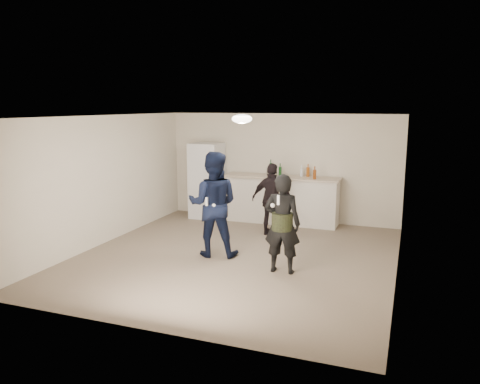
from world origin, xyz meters
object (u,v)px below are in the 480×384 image
(shaker, at_px, (268,171))
(spectator, at_px, (272,200))
(fridge, at_px, (207,180))
(man, at_px, (213,204))
(woman, at_px, (282,224))
(counter, at_px, (281,200))

(shaker, xyz_separation_m, spectator, (0.46, -1.21, -0.42))
(fridge, xyz_separation_m, man, (1.32, -2.65, 0.05))
(fridge, height_order, woman, fridge)
(woman, bearing_deg, spectator, -72.06)
(fridge, relative_size, spectator, 1.19)
(woman, relative_size, spectator, 1.07)
(counter, distance_m, man, 2.80)
(man, height_order, woman, man)
(counter, distance_m, shaker, 0.75)
(counter, xyz_separation_m, woman, (0.88, -3.15, 0.29))
(counter, bearing_deg, shaker, 157.44)
(fridge, bearing_deg, woman, -48.67)
(spectator, bearing_deg, man, 69.92)
(shaker, relative_size, woman, 0.10)
(spectator, bearing_deg, woman, 110.59)
(shaker, bearing_deg, woman, -69.48)
(man, bearing_deg, shaker, -106.54)
(counter, height_order, fridge, fridge)
(fridge, xyz_separation_m, shaker, (1.47, 0.22, 0.28))
(counter, relative_size, fridge, 1.44)
(man, height_order, spectator, man)
(man, relative_size, woman, 1.16)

